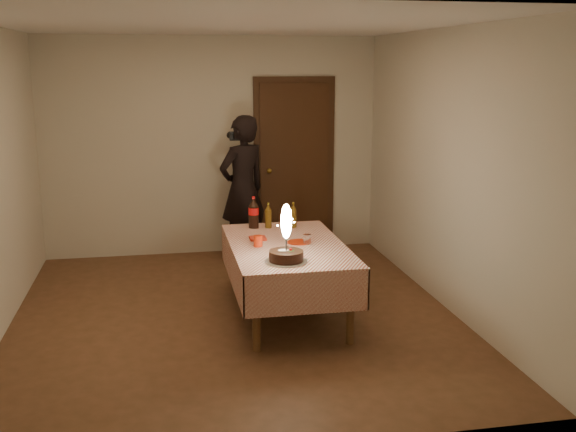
# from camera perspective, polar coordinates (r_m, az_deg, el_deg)

# --- Properties ---
(ground) EXTENTS (4.00, 4.50, 0.01)m
(ground) POSITION_cam_1_polar(r_m,az_deg,el_deg) (6.28, -4.48, -8.46)
(ground) COLOR brown
(ground) RESTS_ON ground
(room_shell) EXTENTS (4.04, 4.54, 2.62)m
(room_shell) POSITION_cam_1_polar(r_m,az_deg,el_deg) (5.97, -4.51, 6.80)
(room_shell) COLOR beige
(room_shell) RESTS_ON ground
(dining_table) EXTENTS (1.02, 1.72, 0.68)m
(dining_table) POSITION_cam_1_polar(r_m,az_deg,el_deg) (6.11, -0.09, -3.23)
(dining_table) COLOR brown
(dining_table) RESTS_ON ground
(birthday_cake) EXTENTS (0.35, 0.35, 0.49)m
(birthday_cake) POSITION_cam_1_polar(r_m,az_deg,el_deg) (5.53, -0.15, -2.72)
(birthday_cake) COLOR white
(birthday_cake) RESTS_ON dining_table
(red_plate) EXTENTS (0.22, 0.22, 0.01)m
(red_plate) POSITION_cam_1_polar(r_m,az_deg,el_deg) (6.15, 0.96, -2.22)
(red_plate) COLOR red
(red_plate) RESTS_ON dining_table
(red_cup) EXTENTS (0.08, 0.08, 0.10)m
(red_cup) POSITION_cam_1_polar(r_m,az_deg,el_deg) (6.00, -2.55, -2.13)
(red_cup) COLOR red
(red_cup) RESTS_ON dining_table
(clear_cup) EXTENTS (0.07, 0.07, 0.09)m
(clear_cup) POSITION_cam_1_polar(r_m,az_deg,el_deg) (6.08, 1.64, -1.98)
(clear_cup) COLOR white
(clear_cup) RESTS_ON dining_table
(napkin_stack) EXTENTS (0.15, 0.15, 0.02)m
(napkin_stack) POSITION_cam_1_polar(r_m,az_deg,el_deg) (6.26, -2.57, -1.90)
(napkin_stack) COLOR #AE2613
(napkin_stack) RESTS_ON dining_table
(cola_bottle) EXTENTS (0.10, 0.10, 0.32)m
(cola_bottle) POSITION_cam_1_polar(r_m,az_deg,el_deg) (6.66, -2.93, 0.28)
(cola_bottle) COLOR black
(cola_bottle) RESTS_ON dining_table
(amber_bottle_left) EXTENTS (0.06, 0.06, 0.26)m
(amber_bottle_left) POSITION_cam_1_polar(r_m,az_deg,el_deg) (6.67, -1.68, -0.01)
(amber_bottle_left) COLOR #563A0E
(amber_bottle_left) RESTS_ON dining_table
(amber_bottle_right) EXTENTS (0.06, 0.06, 0.26)m
(amber_bottle_right) POSITION_cam_1_polar(r_m,az_deg,el_deg) (6.68, 0.45, 0.02)
(amber_bottle_right) COLOR #563A0E
(amber_bottle_right) RESTS_ON dining_table
(photographer) EXTENTS (0.74, 0.66, 1.71)m
(photographer) POSITION_cam_1_polar(r_m,az_deg,el_deg) (7.82, -3.86, 2.31)
(photographer) COLOR black
(photographer) RESTS_ON ground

